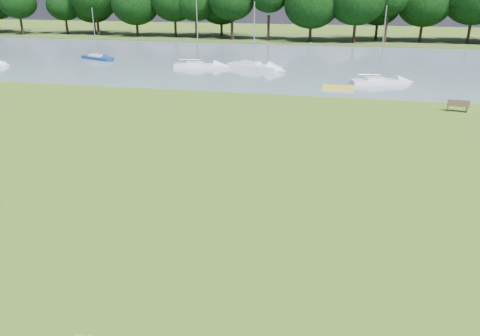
% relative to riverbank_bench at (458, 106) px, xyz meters
% --- Properties ---
extents(ground, '(220.00, 220.00, 0.00)m').
position_rel_riverbank_bench_xyz_m(ground, '(-14.36, -18.68, -0.52)').
color(ground, olive).
extents(river, '(220.00, 40.00, 0.10)m').
position_rel_riverbank_bench_xyz_m(river, '(-14.36, 23.32, -0.52)').
color(river, gray).
rests_on(river, ground).
extents(far_bank, '(220.00, 20.00, 0.40)m').
position_rel_riverbank_bench_xyz_m(far_bank, '(-14.36, 53.32, -0.52)').
color(far_bank, '#4C6626').
rests_on(far_bank, ground).
extents(riverbank_bench, '(1.73, 0.71, 1.04)m').
position_rel_riverbank_bench_xyz_m(riverbank_bench, '(0.00, 0.00, 0.00)').
color(riverbank_bench, brown).
rests_on(riverbank_bench, ground).
extents(kayak, '(3.28, 1.15, 0.32)m').
position_rel_riverbank_bench_xyz_m(kayak, '(-9.91, 7.00, -0.31)').
color(kayak, yellow).
rests_on(kayak, river).
extents(tree_line, '(124.82, 9.38, 11.35)m').
position_rel_riverbank_bench_xyz_m(tree_line, '(-23.77, 49.32, 6.22)').
color(tree_line, black).
rests_on(tree_line, far_bank).
extents(sailboat_0, '(5.97, 3.29, 7.89)m').
position_rel_riverbank_bench_xyz_m(sailboat_0, '(-5.85, 10.66, -0.06)').
color(sailboat_0, silver).
rests_on(sailboat_0, river).
extents(sailboat_3, '(5.45, 3.43, 6.95)m').
position_rel_riverbank_bench_xyz_m(sailboat_3, '(-43.70, 19.99, -0.07)').
color(sailboat_3, navy).
rests_on(sailboat_3, river).
extents(sailboat_4, '(7.20, 4.49, 7.98)m').
position_rel_riverbank_bench_xyz_m(sailboat_4, '(-20.63, 17.00, 0.03)').
color(sailboat_4, silver).
rests_on(sailboat_4, river).
extents(sailboat_5, '(6.28, 2.67, 8.69)m').
position_rel_riverbank_bench_xyz_m(sailboat_5, '(-27.71, 16.48, -0.04)').
color(sailboat_5, silver).
rests_on(sailboat_5, river).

